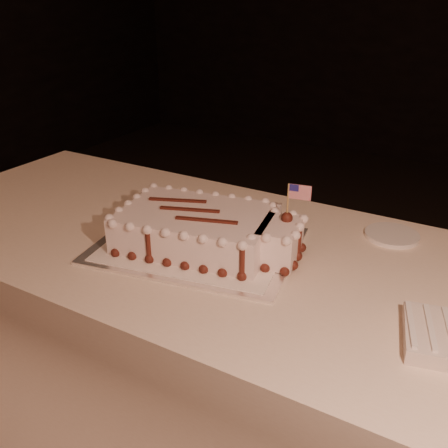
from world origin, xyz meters
The scene contains 5 objects.
banquet_table centered at (0.00, 0.60, 0.38)m, with size 2.40×0.80×0.75m, color #FDE0C4.
cake_board centered at (-0.27, 0.57, 0.75)m, with size 0.50×0.38×0.01m, color white.
doily centered at (-0.27, 0.57, 0.76)m, with size 0.45×0.34×0.00m, color white.
sheet_cake centered at (-0.24, 0.57, 0.81)m, with size 0.49×0.33×0.19m.
side_plate centered at (0.15, 0.88, 0.76)m, with size 0.14×0.14×0.01m, color white.
Camera 1 is at (0.36, -0.38, 1.36)m, focal length 40.00 mm.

